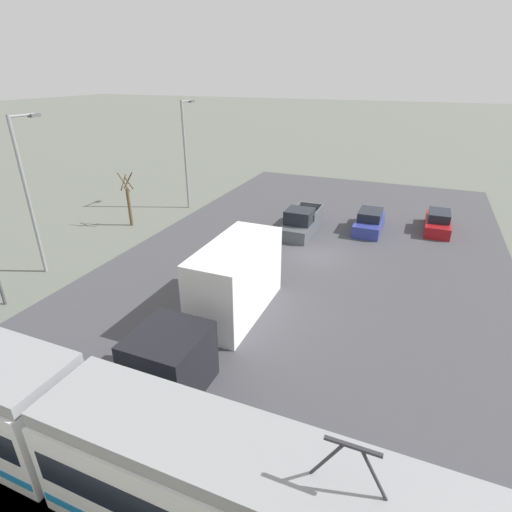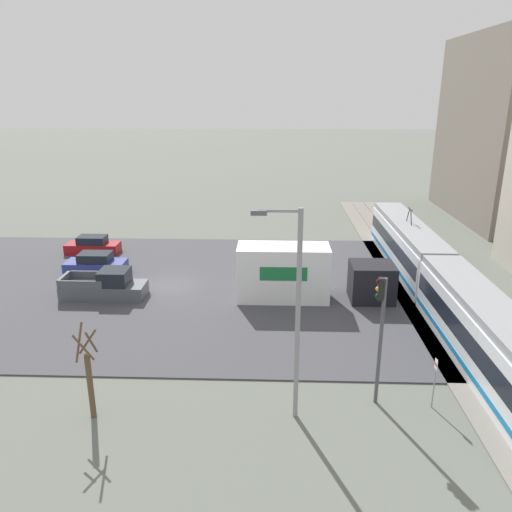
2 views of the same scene
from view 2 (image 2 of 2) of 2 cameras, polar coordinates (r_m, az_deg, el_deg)
ground_plane at (r=35.66m, az=-9.80°, el=-3.50°), size 320.00×320.00×0.00m
road_surface at (r=35.64m, az=-9.80°, el=-3.44°), size 23.61×42.15×0.08m
rail_bed at (r=36.42m, az=18.57°, el=-3.66°), size 57.99×4.40×0.22m
light_rail_tram at (r=33.49m, az=20.07°, el=-2.67°), size 30.84×2.57×4.52m
box_truck at (r=32.60m, az=5.57°, el=-2.14°), size 2.55×10.14×3.59m
pickup_truck at (r=34.54m, az=-16.80°, el=-3.35°), size 2.02×5.49×1.90m
sedan_car_0 at (r=39.40m, az=-17.83°, el=-0.92°), size 1.87×4.46×1.54m
sedan_car_1 at (r=44.29m, az=-18.15°, el=1.09°), size 1.73×4.40×1.48m
traffic_light_pole at (r=21.69m, az=14.01°, el=-7.66°), size 0.28×0.47×5.85m
street_tree at (r=22.13m, az=-18.51°, el=-12.98°), size 1.00×0.83×4.18m
street_lamp_mid_block at (r=19.64m, az=4.30°, el=-5.52°), size 0.36×1.95×8.98m
no_parking_sign at (r=23.15m, az=19.76°, el=-13.05°), size 0.32×0.08×2.32m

